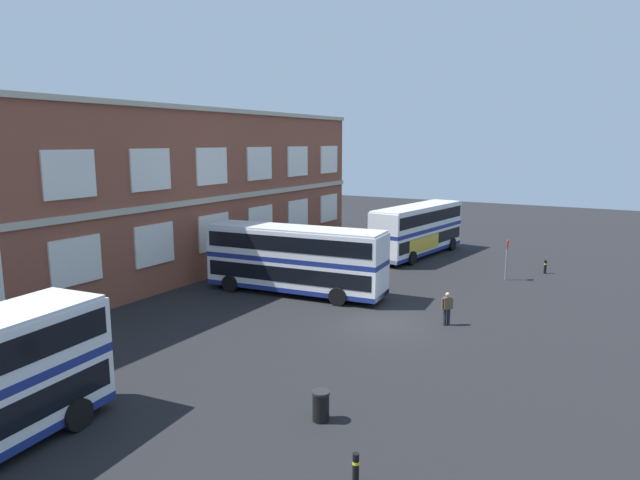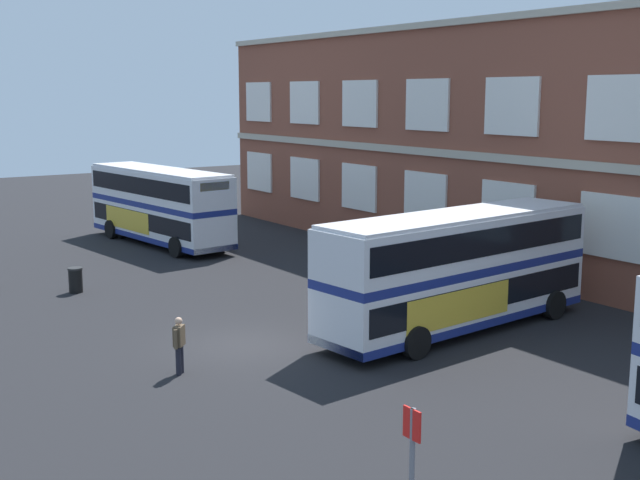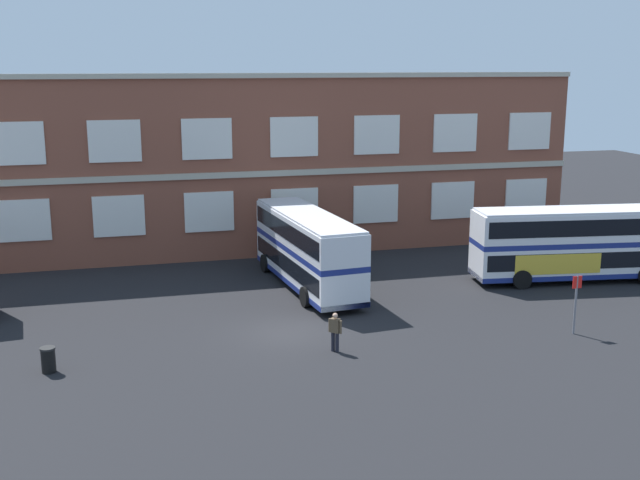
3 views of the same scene
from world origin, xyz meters
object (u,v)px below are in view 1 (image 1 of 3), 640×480
object	(u,v)px
double_decker_far	(418,229)
safety_bollard_west	(356,469)
double_decker_middle	(295,259)
bus_stand_flag	(507,256)
station_litter_bin	(321,406)
waiting_passenger	(447,307)
safety_bollard_east	(545,267)

from	to	relation	value
double_decker_far	safety_bollard_west	world-z (taller)	double_decker_far
double_decker_middle	safety_bollard_west	size ratio (longest dim) A/B	11.79
bus_stand_flag	station_litter_bin	world-z (taller)	bus_stand_flag
station_litter_bin	bus_stand_flag	bearing A→B (deg)	-3.17
waiting_passenger	station_litter_bin	distance (m)	11.59
station_litter_bin	safety_bollard_east	distance (m)	26.07
double_decker_middle	double_decker_far	distance (m)	14.74
double_decker_middle	bus_stand_flag	size ratio (longest dim) A/B	4.15
double_decker_middle	double_decker_far	world-z (taller)	same
double_decker_far	safety_bollard_west	distance (m)	31.36
waiting_passenger	bus_stand_flag	xyz separation A→B (m)	(11.01, -0.60, 0.70)
waiting_passenger	safety_bollard_east	xyz separation A→B (m)	(14.30, -2.60, -0.44)
waiting_passenger	bus_stand_flag	bearing A→B (deg)	-3.09
double_decker_far	station_litter_bin	bearing A→B (deg)	-166.28
station_litter_bin	safety_bollard_east	xyz separation A→B (m)	(25.86, -3.26, -0.03)
double_decker_middle	double_decker_far	size ratio (longest dim) A/B	1.00
double_decker_middle	bus_stand_flag	world-z (taller)	double_decker_middle
double_decker_middle	station_litter_bin	size ratio (longest dim) A/B	10.87
waiting_passenger	safety_bollard_east	distance (m)	14.54
safety_bollard_west	station_litter_bin	bearing A→B (deg)	44.47
double_decker_far	bus_stand_flag	bearing A→B (deg)	-120.85
bus_stand_flag	double_decker_middle	bearing A→B (deg)	133.49
bus_stand_flag	safety_bollard_east	xyz separation A→B (m)	(3.29, -2.00, -1.14)
double_decker_middle	safety_bollard_east	size ratio (longest dim) A/B	11.79
double_decker_far	bus_stand_flag	size ratio (longest dim) A/B	4.16
bus_stand_flag	safety_bollard_west	size ratio (longest dim) A/B	2.84
double_decker_far	safety_bollard_east	world-z (taller)	double_decker_far
waiting_passenger	double_decker_middle	bearing A→B (deg)	82.98
waiting_passenger	safety_bollard_east	world-z (taller)	waiting_passenger
safety_bollard_west	waiting_passenger	bearing A→B (deg)	7.72
double_decker_far	waiting_passenger	size ratio (longest dim) A/B	6.61
waiting_passenger	safety_bollard_west	xyz separation A→B (m)	(-14.19, -1.92, -0.44)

